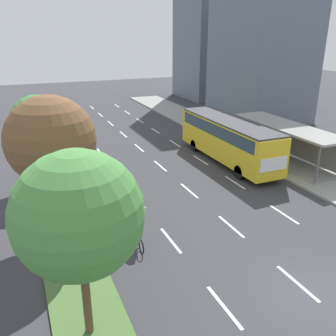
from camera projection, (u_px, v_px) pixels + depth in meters
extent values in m
plane|color=#38383D|center=(311.00, 295.00, 14.18)|extent=(140.00, 140.00, 0.00)
cube|color=#4C7038|center=(43.00, 163.00, 28.34)|extent=(2.60, 52.00, 0.12)
cube|color=gray|center=(233.00, 139.00, 34.77)|extent=(4.50, 52.00, 0.15)
cube|color=white|center=(224.00, 307.00, 13.56)|extent=(0.14, 2.46, 0.01)
cube|color=white|center=(171.00, 240.00, 17.90)|extent=(0.14, 2.46, 0.01)
cube|color=white|center=(138.00, 200.00, 22.24)|extent=(0.14, 2.46, 0.01)
cube|color=white|center=(116.00, 172.00, 26.58)|extent=(0.14, 2.46, 0.01)
cube|color=white|center=(101.00, 153.00, 30.92)|extent=(0.14, 2.46, 0.01)
cube|color=white|center=(89.00, 138.00, 35.26)|extent=(0.14, 2.46, 0.01)
cube|color=white|center=(79.00, 126.00, 39.60)|extent=(0.14, 2.46, 0.01)
cube|color=white|center=(72.00, 117.00, 43.94)|extent=(0.14, 2.46, 0.01)
cube|color=white|center=(66.00, 109.00, 48.28)|extent=(0.14, 2.46, 0.01)
cube|color=white|center=(297.00, 283.00, 14.84)|extent=(0.14, 2.46, 0.01)
cube|color=white|center=(231.00, 226.00, 19.18)|extent=(0.14, 2.46, 0.01)
cube|color=white|center=(189.00, 191.00, 23.52)|extent=(0.14, 2.46, 0.01)
cube|color=white|center=(160.00, 166.00, 27.86)|extent=(0.14, 2.46, 0.01)
cube|color=white|center=(139.00, 148.00, 32.20)|extent=(0.14, 2.46, 0.01)
cube|color=white|center=(123.00, 134.00, 36.54)|extent=(0.14, 2.46, 0.01)
cube|color=white|center=(111.00, 123.00, 40.88)|extent=(0.14, 2.46, 0.01)
cube|color=white|center=(100.00, 115.00, 45.22)|extent=(0.14, 2.46, 0.01)
cube|color=white|center=(92.00, 107.00, 49.56)|extent=(0.14, 2.46, 0.01)
cube|color=white|center=(284.00, 214.00, 20.47)|extent=(0.14, 2.46, 0.01)
cube|color=white|center=(235.00, 182.00, 24.81)|extent=(0.14, 2.46, 0.01)
cube|color=white|center=(200.00, 160.00, 29.15)|extent=(0.14, 2.46, 0.01)
cube|color=white|center=(175.00, 143.00, 33.48)|extent=(0.14, 2.46, 0.01)
cube|color=white|center=(155.00, 131.00, 37.82)|extent=(0.14, 2.46, 0.01)
cube|color=white|center=(140.00, 121.00, 42.16)|extent=(0.14, 2.46, 0.01)
cube|color=white|center=(127.00, 112.00, 46.50)|extent=(0.14, 2.46, 0.01)
cube|color=white|center=(117.00, 106.00, 50.84)|extent=(0.14, 2.46, 0.01)
cube|color=gray|center=(283.00, 160.00, 28.58)|extent=(2.60, 9.82, 0.10)
cylinder|color=#56565B|center=(318.00, 164.00, 23.66)|extent=(0.16, 0.16, 2.60)
cylinder|color=#56565B|center=(238.00, 131.00, 31.69)|extent=(0.16, 0.16, 2.60)
cylinder|color=#56565B|center=(261.00, 128.00, 32.55)|extent=(0.16, 0.16, 2.60)
cube|color=gray|center=(297.00, 142.00, 28.56)|extent=(0.10, 9.33, 2.34)
cube|color=gray|center=(287.00, 126.00, 27.62)|extent=(2.90, 10.22, 0.16)
cube|color=yellow|center=(228.00, 139.00, 28.18)|extent=(2.50, 11.20, 2.80)
cube|color=#2D3D4C|center=(228.00, 129.00, 27.89)|extent=(2.54, 10.30, 0.90)
cube|color=#333338|center=(229.00, 121.00, 27.67)|extent=(2.45, 10.98, 0.12)
cube|color=#2D3D4C|center=(195.00, 120.00, 32.90)|extent=(2.25, 0.06, 1.54)
cube|color=white|center=(274.00, 164.00, 23.42)|extent=(2.12, 0.04, 0.90)
cylinder|color=black|center=(194.00, 145.00, 31.25)|extent=(0.30, 1.00, 1.00)
cylinder|color=black|center=(217.00, 143.00, 32.05)|extent=(0.30, 1.00, 1.00)
cylinder|color=black|center=(240.00, 172.00, 25.27)|extent=(0.30, 1.00, 1.00)
cylinder|color=black|center=(265.00, 168.00, 26.07)|extent=(0.30, 1.00, 1.00)
torus|color=black|center=(134.00, 235.00, 17.70)|extent=(0.06, 0.72, 0.72)
torus|color=black|center=(141.00, 246.00, 16.75)|extent=(0.06, 0.72, 0.72)
cylinder|color=maroon|center=(137.00, 235.00, 17.13)|extent=(0.05, 0.94, 0.05)
cylinder|color=maroon|center=(138.00, 240.00, 17.10)|extent=(0.05, 0.57, 0.42)
cylinder|color=maroon|center=(139.00, 237.00, 16.95)|extent=(0.04, 0.04, 0.40)
cube|color=black|center=(138.00, 233.00, 16.88)|extent=(0.12, 0.24, 0.06)
cylinder|color=black|center=(134.00, 225.00, 17.46)|extent=(0.46, 0.04, 0.04)
cube|color=#234CA8|center=(137.00, 225.00, 16.92)|extent=(0.30, 0.36, 0.59)
cube|color=black|center=(138.00, 227.00, 16.77)|extent=(0.26, 0.26, 0.42)
sphere|color=#9E7051|center=(136.00, 216.00, 16.87)|extent=(0.20, 0.20, 0.20)
cylinder|color=#23232D|center=(135.00, 234.00, 16.99)|extent=(0.12, 0.42, 0.25)
cylinder|color=#23232D|center=(134.00, 237.00, 17.23)|extent=(0.10, 0.17, 0.41)
cylinder|color=#23232D|center=(140.00, 233.00, 17.08)|extent=(0.12, 0.42, 0.25)
cylinder|color=#23232D|center=(139.00, 236.00, 17.31)|extent=(0.10, 0.17, 0.41)
cylinder|color=#234CA8|center=(132.00, 223.00, 17.03)|extent=(0.09, 0.47, 0.28)
cylinder|color=#234CA8|center=(139.00, 222.00, 17.15)|extent=(0.09, 0.47, 0.28)
cylinder|color=brown|center=(86.00, 296.00, 11.81)|extent=(0.28, 0.28, 2.94)
sphere|color=#4C8E42|center=(78.00, 215.00, 10.76)|extent=(4.02, 4.02, 4.02)
cylinder|color=brown|center=(58.00, 203.00, 17.75)|extent=(0.28, 0.28, 3.32)
sphere|color=brown|center=(51.00, 140.00, 16.61)|extent=(4.18, 4.18, 4.18)
cylinder|color=brown|center=(44.00, 164.00, 23.83)|extent=(0.28, 0.28, 2.81)
sphere|color=#38843D|center=(39.00, 123.00, 22.86)|extent=(3.59, 3.59, 3.59)
cube|color=slate|center=(262.00, 45.00, 40.74)|extent=(8.12, 10.71, 16.64)
cube|color=slate|center=(216.00, 6.00, 53.53)|extent=(9.82, 9.49, 26.77)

